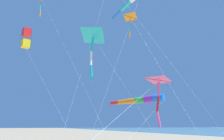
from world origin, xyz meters
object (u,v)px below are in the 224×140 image
Objects in this scene: kite_delta_white_trailing at (94,36)px; kite_windsock_blue_topmost at (131,1)px; kite_windsock_yellow_midlevel at (143,100)px; kite_box_magenta_far_left at (26,38)px; kite_delta_long_streamer_right at (159,80)px; kite_delta_purple_drifting at (131,17)px.

kite_windsock_blue_topmost reaches higher than kite_delta_white_trailing.
kite_windsock_yellow_midlevel is at bearing -141.98° from kite_delta_white_trailing.
kite_box_magenta_far_left is (10.74, -4.75, 6.36)m from kite_windsock_yellow_midlevel.
kite_windsock_yellow_midlevel is 1.01× the size of kite_delta_white_trailing.
kite_delta_white_trailing is at bearing -72.48° from kite_delta_long_streamer_right.
kite_delta_white_trailing is 0.74× the size of kite_box_magenta_far_left.
kite_windsock_blue_topmost is (-4.97, -12.45, 11.86)m from kite_delta_long_streamer_right.
kite_windsock_blue_topmost is 1.72× the size of kite_delta_purple_drifting.
kite_delta_long_streamer_right is at bearing 68.23° from kite_windsock_blue_topmost.
kite_delta_white_trailing is 11.09m from kite_box_magenta_far_left.
kite_delta_white_trailing is 0.54× the size of kite_windsock_blue_topmost.
kite_delta_white_trailing is 6.59m from kite_delta_long_streamer_right.
kite_windsock_yellow_midlevel is 11.34m from kite_delta_long_streamer_right.
kite_delta_purple_drifting is at bearing 62.89° from kite_windsock_blue_topmost.
kite_delta_white_trailing reaches higher than kite_windsock_yellow_midlevel.
kite_delta_white_trailing is at bearing -36.87° from kite_delta_purple_drifting.
kite_delta_white_trailing is 12.71m from kite_windsock_blue_topmost.
kite_box_magenta_far_left is 1.25× the size of kite_delta_purple_drifting.
kite_windsock_blue_topmost is at bearing -111.77° from kite_delta_long_streamer_right.
kite_windsock_yellow_midlevel is 11.77m from kite_windsock_blue_topmost.
kite_windsock_blue_topmost reaches higher than kite_delta_long_streamer_right.
kite_delta_white_trailing is (6.53, 5.11, 3.53)m from kite_windsock_yellow_midlevel.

